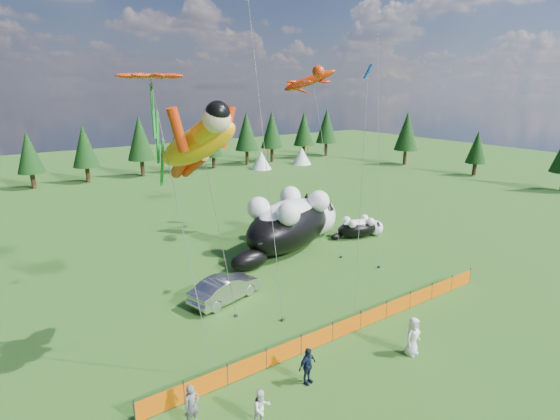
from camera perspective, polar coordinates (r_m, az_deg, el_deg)
name	(u,v)px	position (r m, az deg, el deg)	size (l,w,h in m)	color
ground	(311,312)	(25.95, 4.02, -13.12)	(160.00, 160.00, 0.00)	#10390A
safety_fence	(347,327)	(23.76, 8.71, -14.82)	(22.06, 0.06, 1.10)	#262626
tree_line	(106,151)	(64.80, -21.80, 7.11)	(90.00, 4.00, 8.00)	black
festival_tents	(196,167)	(63.92, -10.86, 5.48)	(50.00, 3.20, 2.80)	white
cat_large	(292,221)	(34.87, 1.63, -1.51)	(12.13, 7.45, 4.55)	black
cat_small	(360,227)	(38.25, 10.41, -2.25)	(4.88, 2.71, 1.80)	black
car	(225,288)	(27.02, -7.16, -10.12)	(1.64, 4.71, 1.55)	#B5B4B9
spectator_a	(192,405)	(18.48, -11.43, -23.73)	(0.62, 0.41, 1.71)	slate
spectator_b	(262,408)	(18.18, -2.43, -24.45)	(0.77, 0.45, 1.58)	white
spectator_c	(307,366)	(20.14, 3.61, -19.65)	(1.01, 0.52, 1.72)	#15213B
spectator_e	(413,336)	(22.75, 16.95, -15.50)	(0.95, 0.62, 1.94)	white
superhero_kite	(198,144)	(19.35, -10.72, 8.49)	(6.03, 6.15, 12.50)	#F7A10D
gecko_kite	(309,81)	(37.35, 3.87, 16.52)	(6.70, 9.98, 14.98)	red
flower_kite	(151,80)	(20.05, -16.54, 15.95)	(2.99, 5.09, 13.31)	red
diamond_kite_a	(250,16)	(26.72, -3.94, 23.92)	(1.81, 5.74, 18.50)	blue
diamond_kite_b	(378,12)	(38.89, 12.62, 23.92)	(6.47, 7.71, 21.74)	#0C909A
diamond_kite_c	(368,80)	(25.60, 11.36, 16.27)	(3.24, 3.23, 14.28)	blue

